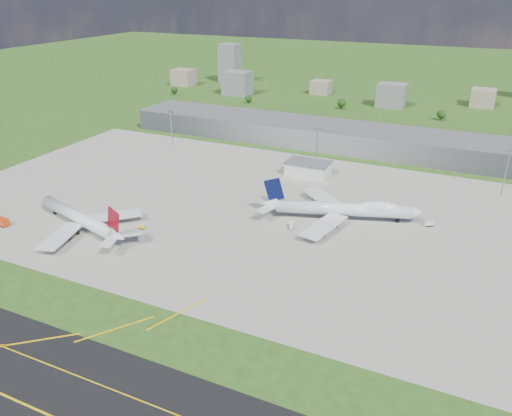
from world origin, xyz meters
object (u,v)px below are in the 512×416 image
at_px(airliner_red_twin, 81,219).
at_px(van_white_near, 291,226).
at_px(van_white_far, 429,224).
at_px(airliner_blue_quad, 343,209).
at_px(fire_truck, 1,222).
at_px(tug_yellow, 142,228).

distance_m(airliner_red_twin, van_white_near, 101.83).
bearing_deg(van_white_far, airliner_red_twin, 176.34).
bearing_deg(van_white_far, airliner_blue_quad, 165.26).
xyz_separation_m(airliner_blue_quad, fire_truck, (-151.57, -77.15, -3.94)).
relative_size(airliner_blue_quad, van_white_far, 15.99).
bearing_deg(van_white_near, van_white_far, -86.09).
distance_m(airliner_blue_quad, tug_yellow, 100.20).
distance_m(airliner_blue_quad, van_white_near, 28.68).
relative_size(fire_truck, van_white_far, 1.86).
bearing_deg(airliner_blue_quad, airliner_red_twin, -168.47).
bearing_deg(tug_yellow, fire_truck, -163.58).
height_order(airliner_red_twin, van_white_near, airliner_red_twin).
bearing_deg(airliner_blue_quad, van_white_far, -3.13).
relative_size(fire_truck, tug_yellow, 2.75).
xyz_separation_m(airliner_red_twin, fire_truck, (-39.21, -13.87, -3.33)).
height_order(airliner_red_twin, tug_yellow, airliner_red_twin).
relative_size(tug_yellow, van_white_near, 0.68).
bearing_deg(van_white_near, airliner_red_twin, 93.19).
xyz_separation_m(airliner_blue_quad, van_white_far, (40.52, 10.65, -4.70)).
bearing_deg(tug_yellow, airliner_red_twin, -160.74).
bearing_deg(airliner_red_twin, van_white_near, -138.49).
bearing_deg(airliner_blue_quad, tug_yellow, -167.00).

